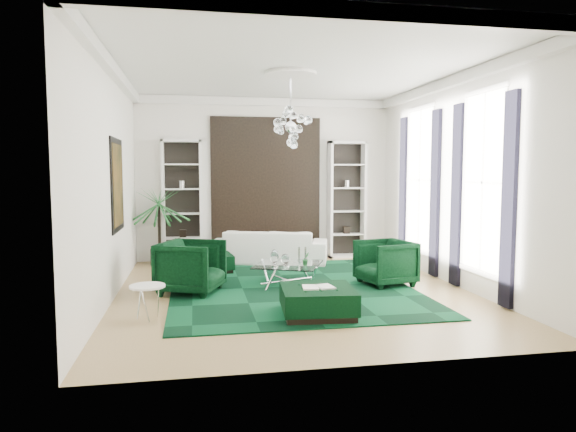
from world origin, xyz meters
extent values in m
cube|color=tan|center=(0.00, 0.00, -0.01)|extent=(6.00, 7.00, 0.02)
cube|color=white|center=(0.00, 0.00, 3.81)|extent=(6.00, 7.00, 0.02)
cube|color=white|center=(0.00, 3.51, 1.90)|extent=(6.00, 0.02, 3.80)
cube|color=white|center=(0.00, -3.51, 1.90)|extent=(6.00, 0.02, 3.80)
cube|color=white|center=(-3.01, 0.00, 1.90)|extent=(0.02, 7.00, 3.80)
cube|color=white|center=(3.01, 0.00, 1.90)|extent=(0.02, 7.00, 3.80)
cylinder|color=white|center=(0.00, 0.30, 3.77)|extent=(0.90, 0.90, 0.05)
cube|color=black|center=(0.00, 3.46, 1.90)|extent=(2.50, 0.06, 2.80)
cube|color=black|center=(-2.97, 0.60, 1.85)|extent=(0.04, 1.30, 1.60)
cube|color=white|center=(2.99, -0.90, 1.90)|extent=(0.03, 1.10, 2.90)
cube|color=black|center=(2.96, -1.68, 1.65)|extent=(0.07, 0.30, 3.25)
cube|color=black|center=(2.96, -0.12, 1.65)|extent=(0.07, 0.30, 3.25)
cube|color=white|center=(2.99, 1.50, 1.90)|extent=(0.03, 1.10, 2.90)
cube|color=black|center=(2.96, 0.72, 1.65)|extent=(0.07, 0.30, 3.25)
cube|color=black|center=(2.96, 2.28, 1.65)|extent=(0.07, 0.30, 3.25)
cube|color=black|center=(0.00, 0.30, 0.01)|extent=(4.20, 5.00, 0.02)
imported|color=white|center=(0.00, 2.85, 0.38)|extent=(2.76, 1.69, 0.75)
imported|color=black|center=(-1.75, 0.20, 0.45)|extent=(1.29, 1.28, 0.91)
imported|color=black|center=(1.75, 0.20, 0.42)|extent=(1.08, 1.06, 0.83)
cube|color=black|center=(-1.35, 2.00, 0.18)|extent=(0.92, 0.92, 0.37)
cube|color=black|center=(0.05, -1.55, 0.21)|extent=(1.12, 1.12, 0.41)
cube|color=white|center=(0.05, -1.55, 0.43)|extent=(0.46, 0.30, 0.03)
cylinder|color=white|center=(-2.35, -1.30, 0.24)|extent=(0.65, 0.65, 0.48)
imported|color=#226A2E|center=(0.28, 0.32, 0.51)|extent=(0.17, 0.15, 0.25)
camera|label=1|loc=(-1.68, -8.61, 2.09)|focal=32.00mm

